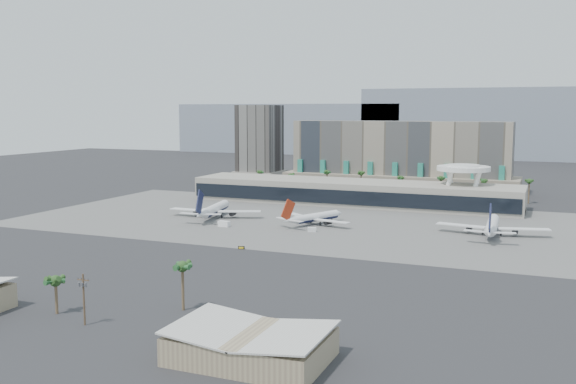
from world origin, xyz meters
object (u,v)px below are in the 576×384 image
at_px(airliner_left, 214,209).
at_px(service_vehicle_a, 224,224).
at_px(taxiway_sign, 241,248).
at_px(service_vehicle_b, 312,230).
at_px(utility_pole, 83,295).
at_px(airliner_right, 492,226).
at_px(airliner_centre, 314,217).

xyz_separation_m(airliner_left, service_vehicle_a, (14.83, -18.06, -2.68)).
bearing_deg(taxiway_sign, service_vehicle_b, 54.73).
xyz_separation_m(utility_pole, airliner_left, (-43.91, 140.34, -3.26)).
bearing_deg(taxiway_sign, utility_pole, -106.78).
distance_m(airliner_left, airliner_right, 120.80).
xyz_separation_m(airliner_centre, service_vehicle_a, (-33.40, -19.15, -1.99)).
relative_size(airliner_left, service_vehicle_a, 8.99).
distance_m(airliner_right, service_vehicle_b, 70.53).
distance_m(airliner_right, service_vehicle_a, 108.35).
distance_m(airliner_centre, taxiway_sign, 56.13).
bearing_deg(service_vehicle_b, service_vehicle_a, 165.82).
xyz_separation_m(utility_pole, airliner_centre, (4.32, 141.43, -3.95)).
relative_size(airliner_left, airliner_centre, 1.30).
height_order(airliner_left, taxiway_sign, airliner_left).
height_order(service_vehicle_b, taxiway_sign, service_vehicle_b).
height_order(airliner_centre, service_vehicle_a, airliner_centre).
xyz_separation_m(utility_pole, airliner_right, (76.80, 145.10, -3.26)).
bearing_deg(airliner_right, airliner_centre, -179.20).
bearing_deg(service_vehicle_a, airliner_centre, 35.90).
distance_m(utility_pole, airliner_left, 147.08).
bearing_deg(service_vehicle_b, taxiway_sign, -125.83).
distance_m(airliner_left, airliner_centre, 48.25).
xyz_separation_m(airliner_centre, airliner_right, (72.48, 3.67, 0.69)).
bearing_deg(service_vehicle_a, airliner_left, 135.46).
xyz_separation_m(airliner_right, service_vehicle_b, (-67.72, -19.47, -3.01)).
xyz_separation_m(airliner_right, service_vehicle_a, (-105.88, -22.82, -2.68)).
xyz_separation_m(service_vehicle_a, taxiway_sign, (26.28, -36.46, -0.68)).
distance_m(airliner_centre, service_vehicle_b, 16.66).
bearing_deg(airliner_left, service_vehicle_b, -25.92).
xyz_separation_m(service_vehicle_a, service_vehicle_b, (38.16, 3.36, -0.33)).
bearing_deg(taxiway_sign, airliner_left, 108.36).
distance_m(airliner_left, service_vehicle_a, 23.52).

